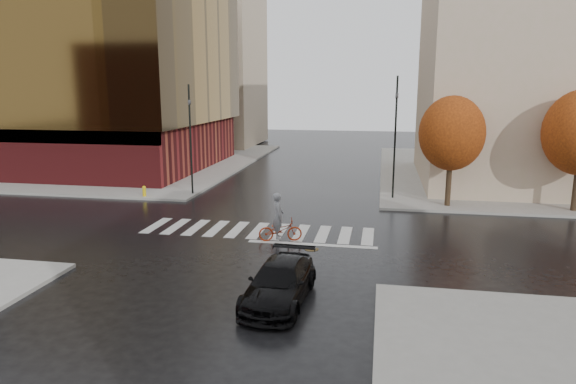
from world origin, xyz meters
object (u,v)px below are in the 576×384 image
sedan (280,283)px  fire_hydrant (144,190)px  traffic_light_nw (190,133)px  cyclist (280,225)px  traffic_light_ne (395,129)px

sedan → fire_hydrant: bearing=132.6°
fire_hydrant → traffic_light_nw: bearing=27.6°
cyclist → fire_hydrant: bearing=39.9°
sedan → fire_hydrant: 18.58m
cyclist → traffic_light_nw: bearing=26.3°
cyclist → traffic_light_ne: size_ratio=0.30×
traffic_light_nw → fire_hydrant: (-2.75, -1.44, -3.66)m
sedan → traffic_light_nw: traffic_light_nw is taller
traffic_light_ne → fire_hydrant: 16.55m
traffic_light_ne → traffic_light_nw: bearing=-13.6°
traffic_light_nw → fire_hydrant: bearing=-44.2°
cyclist → traffic_light_ne: (5.39, 10.00, 3.76)m
sedan → fire_hydrant: (-11.84, 14.32, -0.15)m
sedan → traffic_light_nw: (-9.09, 15.76, 3.51)m
traffic_light_nw → fire_hydrant: size_ratio=10.27×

